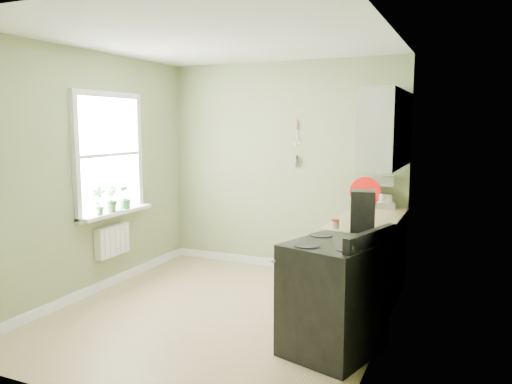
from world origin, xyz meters
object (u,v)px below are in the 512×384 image
at_px(stand_mixer, 387,193).
at_px(kettle, 361,199).
at_px(stove, 334,297).
at_px(coffee_maker, 363,212).

distance_m(stand_mixer, kettle, 0.32).
xyz_separation_m(stove, kettle, (-0.23, 2.10, 0.52)).
height_order(kettle, coffee_maker, coffee_maker).
relative_size(stove, stand_mixer, 2.55).
xyz_separation_m(stand_mixer, coffee_maker, (0.01, -1.44, 0.00)).
relative_size(kettle, coffee_maker, 0.45).
bearing_deg(stove, coffee_maker, 82.99).
height_order(stove, stand_mixer, stand_mixer).
relative_size(stove, kettle, 6.17).
height_order(stand_mixer, kettle, stand_mixer).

